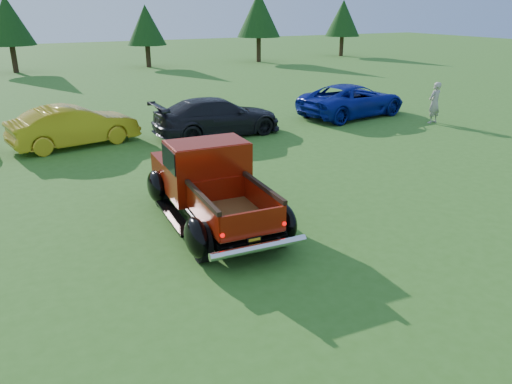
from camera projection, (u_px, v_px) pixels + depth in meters
ground at (283, 242)px, 9.72m from camera, size 120.00×120.00×0.00m
tree_mid_left at (8, 21)px, 32.98m from camera, size 3.20×3.20×5.00m
tree_mid_right at (146, 25)px, 36.19m from camera, size 2.82×2.82×4.40m
tree_east at (259, 14)px, 39.42m from camera, size 3.46×3.46×5.40m
tree_far_east at (343, 18)px, 44.28m from camera, size 3.07×3.07×4.80m
pickup_truck at (208, 182)px, 10.58m from camera, size 2.35×4.66×1.69m
show_car_yellow at (74, 126)px, 16.14m from camera, size 4.20×2.11×1.32m
show_car_grey at (218, 117)px, 17.47m from camera, size 4.58×1.92×1.32m
show_car_blue at (352, 100)px, 20.52m from camera, size 5.02×2.88×1.32m
spectator at (434, 103)px, 19.28m from camera, size 0.63×0.46×1.58m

